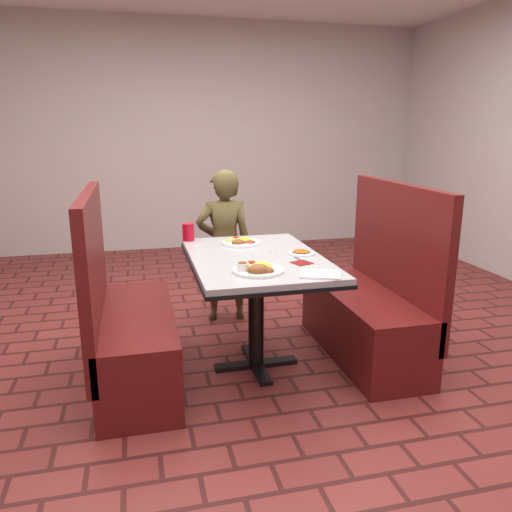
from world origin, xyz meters
The scene contains 15 objects.
room centered at (0.00, 0.00, 1.91)m, with size 7.00×7.04×2.82m.
dining_table centered at (0.00, 0.00, 0.65)m, with size 0.81×1.21×0.75m.
booth_bench_left centered at (-0.80, 0.00, 0.33)m, with size 0.47×1.20×1.17m.
booth_bench_right centered at (0.80, 0.00, 0.33)m, with size 0.47×1.20×1.17m.
diner_person centered at (-0.04, 0.90, 0.61)m, with size 0.44×0.29×1.22m, color brown.
near_dinner_plate centered at (-0.08, -0.35, 0.78)m, with size 0.28×0.28×0.09m.
far_dinner_plate centered at (-0.02, 0.35, 0.77)m, with size 0.27×0.27×0.07m.
plantain_plate centered at (0.29, -0.02, 0.76)m, with size 0.17×0.17×0.03m.
maroon_napkin centered at (0.22, -0.23, 0.75)m, with size 0.10×0.10×0.00m, color maroon.
spoon_utensil centered at (0.23, -0.17, 0.76)m, with size 0.01×0.14×0.00m, color silver.
red_tumbler centered at (-0.36, 0.54, 0.81)m, with size 0.08×0.08×0.12m, color #B70C20.
paper_napkin centered at (0.24, -0.49, 0.76)m, with size 0.21×0.16×0.01m, color white.
knife_utensil centered at (-0.10, -0.35, 0.76)m, with size 0.01×0.16×0.00m, color silver.
fork_utensil centered at (-0.09, -0.37, 0.76)m, with size 0.01×0.13×0.00m, color silver.
lettuce_shreds centered at (0.04, 0.06, 0.75)m, with size 0.28×0.32×0.00m, color #90B94A, non-canonical shape.
Camera 1 is at (-0.71, -2.91, 1.53)m, focal length 35.00 mm.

